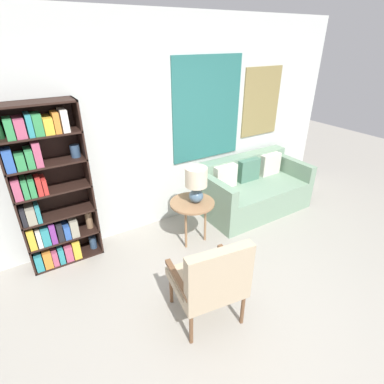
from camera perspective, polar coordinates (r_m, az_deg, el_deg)
ground_plane at (r=3.13m, az=9.25°, el=-23.18°), size 14.00×14.00×0.00m
wall_back at (r=3.89m, az=-8.57°, el=11.50°), size 6.40×0.08×2.70m
bookshelf at (r=3.59m, az=-25.80°, el=-0.42°), size 0.79×0.30×1.86m
armchair at (r=2.73m, az=3.82°, el=-16.18°), size 0.67×0.66×0.92m
couch at (r=4.70m, az=11.39°, el=0.46°), size 1.63×0.85×0.79m
side_table at (r=3.75m, az=0.05°, el=-2.72°), size 0.56×0.56×0.58m
table_lamp at (r=3.60m, az=0.81°, el=2.02°), size 0.27×0.27×0.46m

